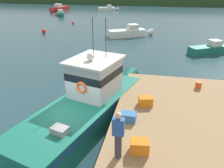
# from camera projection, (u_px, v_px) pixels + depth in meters

# --- Properties ---
(ground_plane) EXTENTS (200.00, 200.00, 0.00)m
(ground_plane) POSITION_uv_depth(u_px,v_px,m) (77.00, 129.00, 10.77)
(ground_plane) COLOR #23424C
(dock) EXTENTS (6.00, 9.00, 1.20)m
(dock) POSITION_uv_depth(u_px,v_px,m) (187.00, 121.00, 9.47)
(dock) COLOR #4C3D2D
(dock) RESTS_ON ground
(main_fishing_boat) EXTENTS (4.65, 9.92, 4.80)m
(main_fishing_boat) POSITION_uv_depth(u_px,v_px,m) (89.00, 102.00, 11.07)
(main_fishing_boat) COLOR #196B5B
(main_fishing_boat) RESTS_ON ground
(crate_stack_near_edge) EXTENTS (0.69, 0.57, 0.40)m
(crate_stack_near_edge) POSITION_uv_depth(u_px,v_px,m) (146.00, 101.00, 10.35)
(crate_stack_near_edge) COLOR orange
(crate_stack_near_edge) RESTS_ON dock
(crate_single_far) EXTENTS (0.66, 0.52, 0.44)m
(crate_single_far) POSITION_uv_depth(u_px,v_px,m) (140.00, 147.00, 7.50)
(crate_single_far) COLOR orange
(crate_single_far) RESTS_ON dock
(crate_single_by_cleat) EXTENTS (0.61, 0.45, 0.34)m
(crate_single_by_cleat) POSITION_uv_depth(u_px,v_px,m) (128.00, 117.00, 9.23)
(crate_single_by_cleat) COLOR #3370B2
(crate_single_by_cleat) RESTS_ON dock
(bait_bucket) EXTENTS (0.32, 0.32, 0.34)m
(bait_bucket) POSITION_uv_depth(u_px,v_px,m) (199.00, 85.00, 12.02)
(bait_bucket) COLOR #E04C19
(bait_bucket) RESTS_ON dock
(deckhand_by_the_boat) EXTENTS (0.36, 0.22, 1.63)m
(deckhand_by_the_boat) POSITION_uv_depth(u_px,v_px,m) (118.00, 135.00, 7.04)
(deckhand_by_the_boat) COLOR #383842
(deckhand_by_the_boat) RESTS_ON dock
(moored_boat_far_left) EXTENTS (4.59, 3.21, 1.21)m
(moored_boat_far_left) POSITION_uv_depth(u_px,v_px,m) (211.00, 49.00, 21.89)
(moored_boat_far_left) COLOR #196B5B
(moored_boat_far_left) RESTS_ON ground
(moored_boat_far_right) EXTENTS (2.63, 4.45, 1.14)m
(moored_boat_far_right) POSITION_uv_depth(u_px,v_px,m) (61.00, 14.00, 44.77)
(moored_boat_far_right) COLOR #196B5B
(moored_boat_far_right) RESTS_ON ground
(moored_boat_off_the_point) EXTENTS (4.63, 2.37, 1.17)m
(moored_boat_off_the_point) POSITION_uv_depth(u_px,v_px,m) (108.00, 8.00, 52.72)
(moored_boat_off_the_point) COLOR white
(moored_boat_off_the_point) RESTS_ON ground
(moored_boat_near_channel) EXTENTS (5.51, 3.67, 1.44)m
(moored_boat_near_channel) POSITION_uv_depth(u_px,v_px,m) (130.00, 32.00, 28.32)
(moored_boat_near_channel) COLOR white
(moored_boat_near_channel) RESTS_ON ground
(moored_boat_outer_mooring) EXTENTS (2.37, 6.24, 1.56)m
(moored_boat_outer_mooring) POSITION_uv_depth(u_px,v_px,m) (59.00, 8.00, 51.57)
(moored_boat_outer_mooring) COLOR red
(moored_boat_outer_mooring) RESTS_ON ground
(mooring_buoy_inshore) EXTENTS (0.35, 0.35, 0.35)m
(mooring_buoy_inshore) POSITION_uv_depth(u_px,v_px,m) (73.00, 23.00, 36.47)
(mooring_buoy_inshore) COLOR red
(mooring_buoy_inshore) RESTS_ON ground
(mooring_buoy_channel_marker) EXTENTS (0.52, 0.52, 0.52)m
(mooring_buoy_channel_marker) POSITION_uv_depth(u_px,v_px,m) (44.00, 31.00, 30.12)
(mooring_buoy_channel_marker) COLOR red
(mooring_buoy_channel_marker) RESTS_ON ground
(far_shoreline) EXTENTS (120.00, 8.00, 2.40)m
(far_shoreline) POSITION_uv_depth(u_px,v_px,m) (150.00, 0.00, 65.71)
(far_shoreline) COLOR #284723
(far_shoreline) RESTS_ON ground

